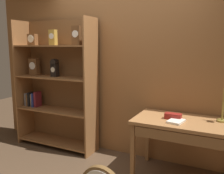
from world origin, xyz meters
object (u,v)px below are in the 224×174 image
(toolbox_small, at_px, (173,116))
(workbench, at_px, (184,128))
(open_repair_manual, at_px, (176,121))
(bookshelf, at_px, (55,85))

(toolbox_small, bearing_deg, workbench, -5.35)
(toolbox_small, height_order, open_repair_manual, toolbox_small)
(workbench, bearing_deg, toolbox_small, 174.65)
(bookshelf, distance_m, open_repair_manual, 2.06)
(open_repair_manual, bearing_deg, bookshelf, -177.67)
(bookshelf, height_order, workbench, bookshelf)
(toolbox_small, bearing_deg, bookshelf, 174.74)
(toolbox_small, relative_size, open_repair_manual, 0.91)
(workbench, relative_size, open_repair_manual, 5.46)
(bookshelf, height_order, open_repair_manual, bookshelf)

